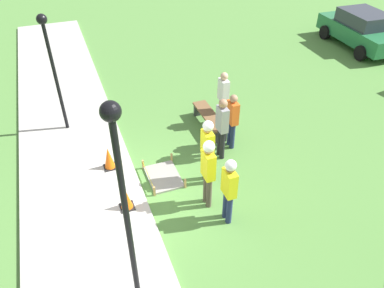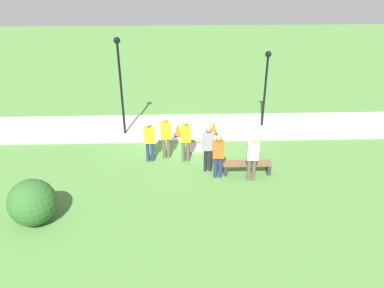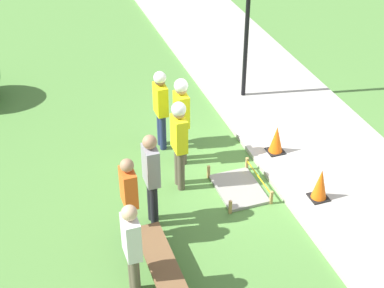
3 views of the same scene
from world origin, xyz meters
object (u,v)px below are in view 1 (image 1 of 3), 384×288
lamppost_far (51,57)px  parked_car_green (362,29)px  bystander_in_gray_shirt (223,96)px  worker_supervisor (208,168)px  lamppost_near (123,193)px  traffic_cone_far_patch (126,198)px  bystander_in_white_shirt (222,125)px  worker_assistant (207,146)px  bystander_in_orange_shirt (232,118)px  worker_trainee (229,186)px  traffic_cone_near_patch (109,158)px  park_bench (209,119)px

lamppost_far → parked_car_green: size_ratio=0.83×
bystander_in_gray_shirt → lamppost_far: size_ratio=0.51×
worker_supervisor → lamppost_near: size_ratio=0.44×
worker_supervisor → traffic_cone_far_patch: bearing=-103.9°
bystander_in_white_shirt → parked_car_green: 10.57m
worker_assistant → bystander_in_orange_shirt: size_ratio=1.09×
traffic_cone_far_patch → worker_supervisor: size_ratio=0.32×
lamppost_near → parked_car_green: lamppost_near is taller
traffic_cone_far_patch → worker_supervisor: 2.08m
worker_supervisor → bystander_in_gray_shirt: (-3.12, 1.80, -0.13)m
worker_assistant → bystander_in_white_shirt: bearing=137.0°
worker_supervisor → worker_assistant: size_ratio=1.01×
worker_assistant → bystander_in_gray_shirt: worker_assistant is taller
traffic_cone_far_patch → worker_trainee: worker_trainee is taller
bystander_in_orange_shirt → bystander_in_white_shirt: size_ratio=0.93×
worker_assistant → bystander_in_white_shirt: size_ratio=1.01×
worker_assistant → lamppost_far: lamppost_far is taller
worker_supervisor → worker_assistant: worker_supervisor is taller
traffic_cone_near_patch → bystander_in_orange_shirt: bearing=87.5°
bystander_in_white_shirt → lamppost_near: size_ratio=0.43×
traffic_cone_far_patch → worker_trainee: size_ratio=0.34×
traffic_cone_far_patch → lamppost_near: bearing=-7.5°
park_bench → worker_assistant: 2.62m
traffic_cone_near_patch → bystander_in_gray_shirt: bearing=105.3°
traffic_cone_far_patch → lamppost_far: (-4.02, -0.99, 2.05)m
bystander_in_white_shirt → parked_car_green: size_ratio=0.44×
park_bench → bystander_in_orange_shirt: bearing=10.6°
parked_car_green → worker_supervisor: bearing=-54.2°
bystander_in_gray_shirt → traffic_cone_near_patch: bearing=-74.7°
worker_trainee → bystander_in_orange_shirt: worker_trainee is taller
bystander_in_orange_shirt → bystander_in_white_shirt: bystander_in_white_shirt is taller
lamppost_near → lamppost_far: size_ratio=1.22×
worker_trainee → traffic_cone_near_patch: bearing=-140.9°
bystander_in_gray_shirt → lamppost_far: bearing=-106.2°
worker_supervisor → worker_assistant: bearing=158.7°
bystander_in_white_shirt → worker_supervisor: bearing=-33.8°
traffic_cone_far_patch → park_bench: bearing=128.7°
bystander_in_gray_shirt → parked_car_green: 9.24m
worker_assistant → bystander_in_white_shirt: 1.13m
park_bench → worker_supervisor: worker_supervisor is taller
lamppost_far → bystander_in_gray_shirt: bearing=73.8°
worker_assistant → bystander_in_white_shirt: (-0.83, 0.77, -0.07)m
worker_trainee → lamppost_near: bearing=-61.8°
traffic_cone_near_patch → worker_assistant: bearing=60.1°
traffic_cone_near_patch → bystander_in_white_shirt: size_ratio=0.35×
worker_supervisor → bystander_in_orange_shirt: 2.48m
worker_assistant → lamppost_far: (-3.71, -3.18, 1.31)m
worker_supervisor → bystander_in_gray_shirt: size_ratio=1.06×
park_bench → lamppost_near: (5.00, -3.54, 2.55)m
lamppost_near → bystander_in_orange_shirt: bearing=136.0°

